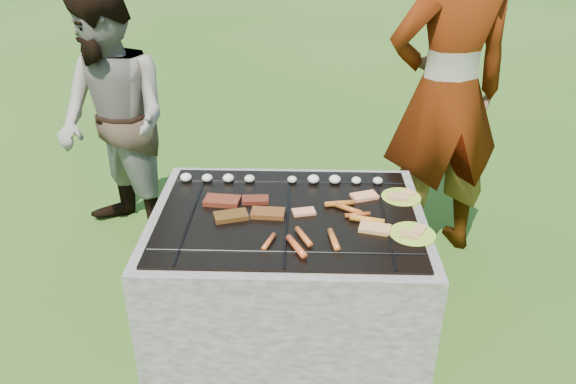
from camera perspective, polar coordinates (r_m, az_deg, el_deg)
name	(u,v)px	position (r m, az deg, el deg)	size (l,w,h in m)	color
lawn	(288,314)	(3.01, -0.03, -12.27)	(60.00, 60.00, 0.00)	#204711
fire_pit	(288,270)	(2.83, -0.03, -7.94)	(1.30, 1.00, 0.62)	#AAA096
mushrooms	(277,179)	(2.92, -1.11, 1.35)	(1.06, 0.06, 0.04)	#F0E2CC
pork_slabs	(241,207)	(2.68, -4.78, -1.57)	(0.40, 0.27, 0.03)	#9E391C
sausages	(329,227)	(2.53, 4.22, -3.53)	(0.55, 0.48, 0.03)	#C15E1F
bread_on_grate	(357,213)	(2.66, 6.98, -2.13)	(0.46, 0.41, 0.02)	#F4AC7C
plate_far	(401,197)	(2.85, 11.40, -0.52)	(0.25, 0.25, 0.03)	yellow
plate_near	(412,234)	(2.56, 12.52, -4.21)	(0.22, 0.22, 0.03)	yellow
cook	(447,95)	(3.22, 15.82, 9.47)	(0.71, 0.47, 1.94)	#A59589
bystander	(114,123)	(3.41, -17.23, 6.72)	(0.75, 0.58, 1.54)	gray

